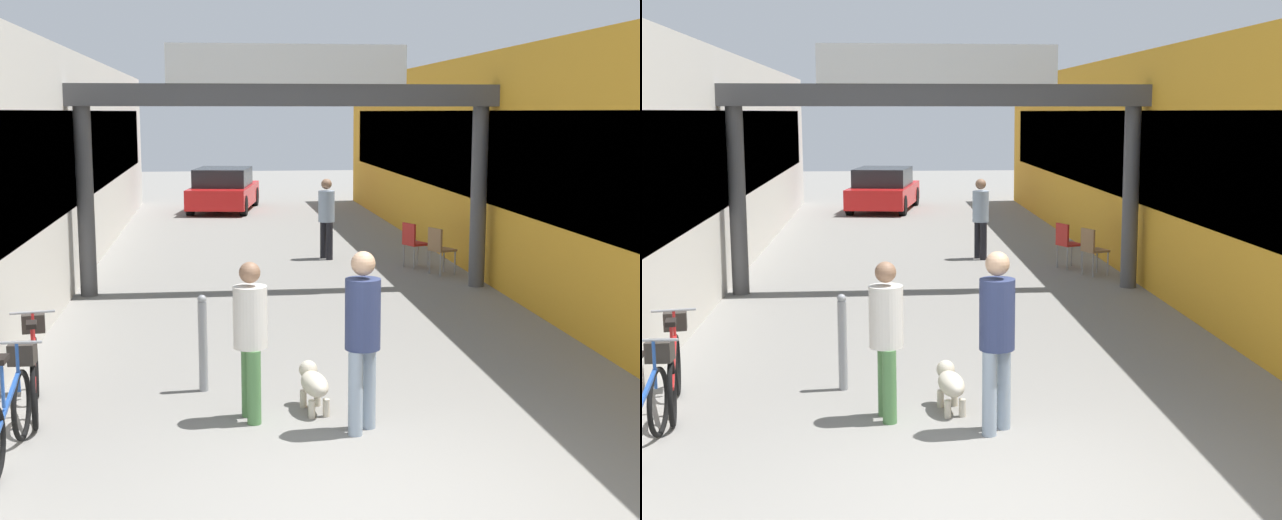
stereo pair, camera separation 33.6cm
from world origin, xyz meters
The scene contains 14 objects.
ground_plane centered at (0.00, 0.00, 0.00)m, with size 80.00×80.00×0.00m, color gray.
storefront_left centered at (-5.09, 11.00, 2.05)m, with size 3.00×26.00×4.09m.
storefront_right centered at (5.09, 11.00, 2.05)m, with size 3.00×26.00×4.09m.
arcade_sign_gateway centered at (0.00, 8.52, 2.94)m, with size 7.40×0.47×4.14m.
pedestrian_with_dog centered at (0.13, 1.63, 1.02)m, with size 0.48×0.48×1.76m.
pedestrian_companion centered at (-0.92, 2.08, 0.91)m, with size 0.40×0.40×1.61m.
pedestrian_carrying_crate centered at (1.09, 11.79, 0.96)m, with size 0.45×0.45×1.68m.
dog_on_leash centered at (-0.27, 2.29, 0.29)m, with size 0.33×0.67×0.48m.
bicycle_blue_nearest centered at (-3.09, 1.41, 0.44)m, with size 0.46×1.69×0.98m.
bicycle_red_second centered at (-3.12, 2.68, 0.44)m, with size 0.48×1.67×0.98m.
bollard_post_metal centered at (-1.40, 3.09, 0.55)m, with size 0.10×0.10×1.08m.
cafe_chair_wood_nearer centered at (2.97, 9.72, 0.54)m, with size 0.52×0.52×0.89m.
cafe_chair_red_farther centered at (2.65, 10.53, 0.54)m, with size 0.53×0.53×0.89m.
parked_car_red centered at (-0.90, 21.34, 0.64)m, with size 2.38×4.23×1.33m.
Camera 1 is at (-1.27, -6.48, 3.06)m, focal length 50.00 mm.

